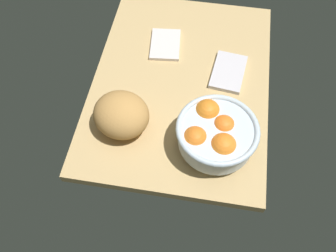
% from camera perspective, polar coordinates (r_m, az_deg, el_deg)
% --- Properties ---
extents(ground_plane, '(0.78, 0.56, 0.03)m').
position_cam_1_polar(ground_plane, '(1.21, 1.99, 6.63)').
color(ground_plane, tan).
extents(fruit_bowl, '(0.23, 0.23, 0.11)m').
position_cam_1_polar(fruit_bowl, '(1.01, 7.37, -1.15)').
color(fruit_bowl, silver).
rests_on(fruit_bowl, ground).
extents(bread_loaf, '(0.20, 0.21, 0.11)m').
position_cam_1_polar(bread_loaf, '(1.06, -7.28, 1.75)').
color(bread_loaf, tan).
rests_on(bread_loaf, ground).
extents(napkin_folded, '(0.17, 0.12, 0.01)m').
position_cam_1_polar(napkin_folded, '(1.22, 9.37, 8.29)').
color(napkin_folded, silver).
rests_on(napkin_folded, ground).
extents(napkin_spare, '(0.15, 0.11, 0.01)m').
position_cam_1_polar(napkin_spare, '(1.29, -0.42, 12.56)').
color(napkin_spare, silver).
rests_on(napkin_spare, ground).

